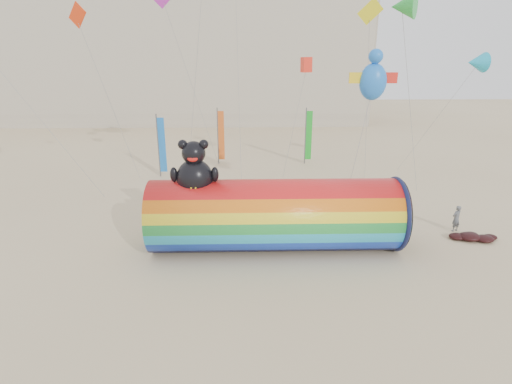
{
  "coord_description": "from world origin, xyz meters",
  "views": [
    {
      "loc": [
        -0.07,
        -19.33,
        9.33
      ],
      "look_at": [
        0.5,
        1.5,
        2.4
      ],
      "focal_mm": 28.0,
      "sensor_mm": 36.0,
      "label": 1
    }
  ],
  "objects_px": {
    "windsock_assembly": "(275,213)",
    "kite_handler": "(456,219)",
    "hotel_building": "(167,53)",
    "fabric_bundle": "(473,237)"
  },
  "relations": [
    {
      "from": "fabric_bundle",
      "to": "windsock_assembly",
      "type": "bearing_deg",
      "value": -176.58
    },
    {
      "from": "hotel_building",
      "to": "kite_handler",
      "type": "relative_size",
      "value": 39.29
    },
    {
      "from": "windsock_assembly",
      "to": "kite_handler",
      "type": "distance_m",
      "value": 10.68
    },
    {
      "from": "hotel_building",
      "to": "fabric_bundle",
      "type": "relative_size",
      "value": 23.06
    },
    {
      "from": "kite_handler",
      "to": "windsock_assembly",
      "type": "bearing_deg",
      "value": -13.25
    },
    {
      "from": "kite_handler",
      "to": "fabric_bundle",
      "type": "bearing_deg",
      "value": 85.91
    },
    {
      "from": "windsock_assembly",
      "to": "fabric_bundle",
      "type": "bearing_deg",
      "value": 3.42
    },
    {
      "from": "windsock_assembly",
      "to": "kite_handler",
      "type": "relative_size",
      "value": 8.2
    },
    {
      "from": "kite_handler",
      "to": "fabric_bundle",
      "type": "height_order",
      "value": "kite_handler"
    },
    {
      "from": "hotel_building",
      "to": "windsock_assembly",
      "type": "distance_m",
      "value": 49.08
    }
  ]
}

